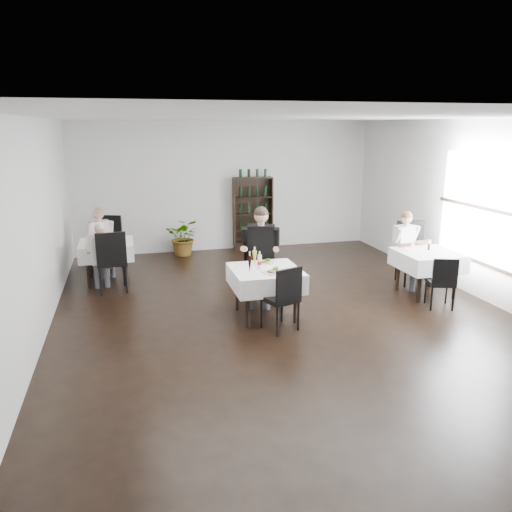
{
  "coord_description": "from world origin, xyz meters",
  "views": [
    {
      "loc": [
        -2.28,
        -7.01,
        2.88
      ],
      "look_at": [
        -0.4,
        0.2,
        0.93
      ],
      "focal_mm": 35.0,
      "sensor_mm": 36.0,
      "label": 1
    }
  ],
  "objects_px": {
    "wine_shelf": "(253,214)",
    "main_table": "(265,278)",
    "potted_tree": "(184,237)",
    "diner_main": "(261,248)"
  },
  "relations": [
    {
      "from": "wine_shelf",
      "to": "potted_tree",
      "type": "distance_m",
      "value": 1.73
    },
    {
      "from": "potted_tree",
      "to": "diner_main",
      "type": "height_order",
      "value": "diner_main"
    },
    {
      "from": "wine_shelf",
      "to": "main_table",
      "type": "distance_m",
      "value": 4.41
    },
    {
      "from": "wine_shelf",
      "to": "main_table",
      "type": "xyz_separation_m",
      "value": [
        -0.9,
        -4.31,
        -0.23
      ]
    },
    {
      "from": "wine_shelf",
      "to": "main_table",
      "type": "bearing_deg",
      "value": -101.78
    },
    {
      "from": "wine_shelf",
      "to": "potted_tree",
      "type": "xyz_separation_m",
      "value": [
        -1.66,
        -0.2,
        -0.42
      ]
    },
    {
      "from": "wine_shelf",
      "to": "diner_main",
      "type": "relative_size",
      "value": 1.09
    },
    {
      "from": "main_table",
      "to": "potted_tree",
      "type": "bearing_deg",
      "value": 100.53
    },
    {
      "from": "diner_main",
      "to": "main_table",
      "type": "bearing_deg",
      "value": -98.58
    },
    {
      "from": "main_table",
      "to": "diner_main",
      "type": "distance_m",
      "value": 0.71
    }
  ]
}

